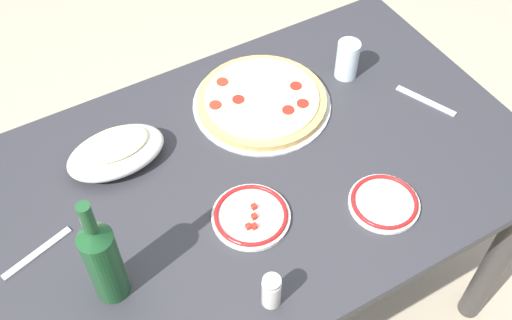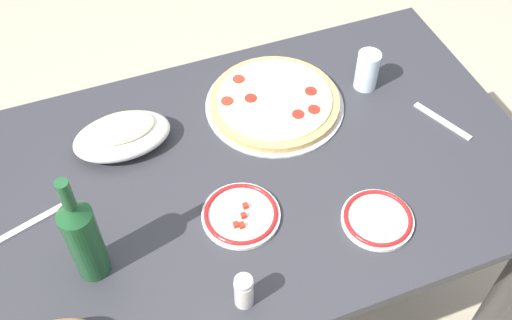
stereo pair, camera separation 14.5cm
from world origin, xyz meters
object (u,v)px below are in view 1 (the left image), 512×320
wine_bottle (103,260)px  pepperoni_pizza (262,101)px  side_plate_near (251,216)px  spice_shaker (271,291)px  dining_table (256,198)px  water_glass (347,60)px  side_plate_far (384,203)px  baked_pasta_dish (116,151)px

wine_bottle → pepperoni_pizza: bearing=-150.0°
wine_bottle → side_plate_near: (-0.33, -0.01, -0.11)m
pepperoni_pizza → spice_shaker: size_ratio=4.18×
dining_table → side_plate_near: size_ratio=7.51×
spice_shaker → water_glass: bearing=-137.5°
pepperoni_pizza → dining_table: bearing=56.0°
wine_bottle → side_plate_far: 0.64m
dining_table → side_plate_far: 0.34m
wine_bottle → side_plate_near: size_ratio=1.67×
dining_table → baked_pasta_dish: bearing=-33.2°
dining_table → wine_bottle: wine_bottle is taller
water_glass → side_plate_far: 0.44m
pepperoni_pizza → side_plate_far: size_ratio=2.22×
baked_pasta_dish → water_glass: bearing=178.2°
pepperoni_pizza → water_glass: water_glass is taller
dining_table → water_glass: size_ratio=12.29×
pepperoni_pizza → spice_shaker: 0.56m
dining_table → spice_shaker: spice_shaker is taller
pepperoni_pizza → side_plate_far: pepperoni_pizza is taller
pepperoni_pizza → water_glass: bearing=176.6°
pepperoni_pizza → spice_shaker: (0.27, 0.50, 0.03)m
dining_table → water_glass: water_glass is taller
baked_pasta_dish → side_plate_near: (-0.20, 0.30, -0.03)m
dining_table → baked_pasta_dish: 0.37m
wine_bottle → water_glass: bearing=-159.6°
dining_table → side_plate_far: size_ratio=8.20×
dining_table → baked_pasta_dish: size_ratio=5.60×
pepperoni_pizza → side_plate_near: bearing=55.8°
wine_bottle → side_plate_far: (-0.62, 0.11, -0.11)m
water_glass → side_plate_near: bearing=31.7°
pepperoni_pizza → wine_bottle: bearing=30.0°
water_glass → side_plate_far: size_ratio=0.67×
dining_table → spice_shaker: (0.15, 0.32, 0.17)m
wine_bottle → dining_table: bearing=-162.4°
baked_pasta_dish → water_glass: water_glass is taller
spice_shaker → pepperoni_pizza: bearing=-118.4°
water_glass → pepperoni_pizza: bearing=-3.4°
dining_table → side_plate_far: (-0.20, 0.24, 0.13)m
spice_shaker → dining_table: bearing=-114.9°
baked_pasta_dish → side_plate_near: size_ratio=1.34×
dining_table → baked_pasta_dish: (0.28, -0.18, 0.16)m
wine_bottle → water_glass: 0.85m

